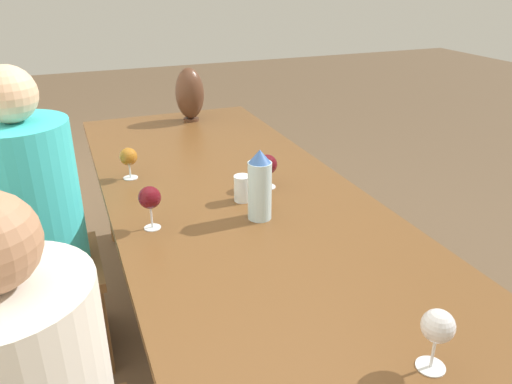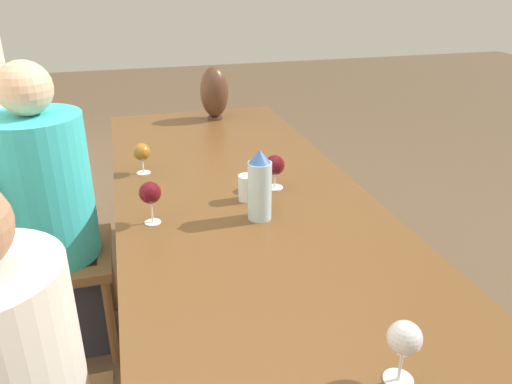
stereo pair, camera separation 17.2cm
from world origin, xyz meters
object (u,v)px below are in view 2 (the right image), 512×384
at_px(wine_glass_1, 275,166).
at_px(wine_glass_0, 142,153).
at_px(water_bottle, 260,186).
at_px(vase, 214,92).
at_px(wine_glass_2, 404,340).
at_px(wine_glass_3, 150,193).
at_px(chair_far, 39,252).
at_px(water_tumbler, 247,188).
at_px(person_far, 52,209).

bearing_deg(wine_glass_1, wine_glass_0, 59.03).
bearing_deg(water_bottle, wine_glass_1, -28.38).
relative_size(vase, wine_glass_2, 2.01).
xyz_separation_m(wine_glass_3, chair_far, (0.37, 0.46, -0.37)).
height_order(wine_glass_0, wine_glass_3, wine_glass_3).
bearing_deg(water_tumbler, water_bottle, -177.60).
xyz_separation_m(water_tumbler, wine_glass_3, (-0.09, 0.36, 0.06)).
xyz_separation_m(wine_glass_3, person_far, (0.37, 0.38, -0.19)).
bearing_deg(chair_far, wine_glass_3, -129.07).
relative_size(water_bottle, vase, 0.84).
height_order(water_bottle, vase, vase).
height_order(water_tumbler, person_far, person_far).
height_order(wine_glass_1, chair_far, wine_glass_1).
xyz_separation_m(wine_glass_2, chair_far, (1.24, 0.90, -0.37)).
relative_size(wine_glass_3, person_far, 0.12).
bearing_deg(vase, person_far, 135.42).
bearing_deg(wine_glass_0, wine_glass_3, -179.93).
relative_size(water_bottle, wine_glass_2, 1.69).
bearing_deg(person_far, water_bottle, -120.26).
xyz_separation_m(water_bottle, person_far, (0.43, 0.74, -0.20)).
xyz_separation_m(water_bottle, wine_glass_0, (0.54, 0.37, -0.03)).
distance_m(water_tumbler, wine_glass_0, 0.53).
bearing_deg(vase, wine_glass_2, 179.73).
bearing_deg(wine_glass_2, person_far, 33.57).
relative_size(water_tumbler, wine_glass_3, 0.66).
height_order(vase, wine_glass_1, vase).
bearing_deg(wine_glass_2, wine_glass_1, -2.60).
xyz_separation_m(water_tumbler, chair_far, (0.28, 0.82, -0.31)).
height_order(wine_glass_0, person_far, person_far).
bearing_deg(wine_glass_3, wine_glass_0, 0.07).
bearing_deg(chair_far, person_far, -90.00).
bearing_deg(vase, chair_far, 132.80).
bearing_deg(person_far, wine_glass_2, -146.43).
xyz_separation_m(water_bottle, vase, (1.28, -0.09, 0.03)).
relative_size(water_bottle, water_tumbler, 2.54).
bearing_deg(wine_glass_0, wine_glass_1, -120.97).
distance_m(water_bottle, vase, 1.28).
bearing_deg(wine_glass_3, vase, -20.63).
distance_m(wine_glass_0, person_far, 0.42).
xyz_separation_m(wine_glass_2, person_far, (1.24, 0.82, -0.18)).
xyz_separation_m(water_bottle, wine_glass_1, (0.24, -0.13, -0.03)).
xyz_separation_m(wine_glass_0, wine_glass_2, (-1.35, -0.45, 0.02)).
xyz_separation_m(vase, chair_far, (-0.85, 0.91, -0.42)).
relative_size(chair_far, person_far, 0.69).
distance_m(water_bottle, person_far, 0.88).
xyz_separation_m(water_bottle, water_tumbler, (0.16, 0.01, -0.07)).
bearing_deg(wine_glass_2, wine_glass_3, 27.20).
height_order(water_tumbler, vase, vase).
distance_m(vase, wine_glass_1, 1.04).
relative_size(wine_glass_0, chair_far, 0.15).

